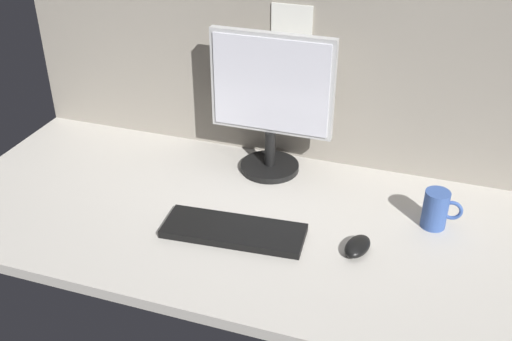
{
  "coord_description": "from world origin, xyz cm",
  "views": [
    {
      "loc": [
        41.1,
        -128.04,
        94.61
      ],
      "look_at": [
        -2.26,
        0.0,
        14.0
      ],
      "focal_mm": 42.11,
      "sensor_mm": 36.0,
      "label": 1
    }
  ],
  "objects_px": {
    "monitor": "(271,99)",
    "keyboard": "(234,231)",
    "mouse": "(357,246)",
    "mug_ceramic_blue": "(436,209)"
  },
  "relations": [
    {
      "from": "keyboard",
      "to": "mug_ceramic_blue",
      "type": "bearing_deg",
      "value": 18.01
    },
    {
      "from": "monitor",
      "to": "keyboard",
      "type": "height_order",
      "value": "monitor"
    },
    {
      "from": "mug_ceramic_blue",
      "to": "keyboard",
      "type": "bearing_deg",
      "value": -157.59
    },
    {
      "from": "monitor",
      "to": "mouse",
      "type": "height_order",
      "value": "monitor"
    },
    {
      "from": "monitor",
      "to": "mug_ceramic_blue",
      "type": "bearing_deg",
      "value": -16.62
    },
    {
      "from": "mug_ceramic_blue",
      "to": "monitor",
      "type": "bearing_deg",
      "value": 163.38
    },
    {
      "from": "monitor",
      "to": "keyboard",
      "type": "relative_size",
      "value": 1.16
    },
    {
      "from": "mouse",
      "to": "mug_ceramic_blue",
      "type": "xyz_separation_m",
      "value": [
        0.17,
        0.17,
        0.04
      ]
    },
    {
      "from": "monitor",
      "to": "mouse",
      "type": "xyz_separation_m",
      "value": [
        0.33,
        -0.32,
        -0.22
      ]
    },
    {
      "from": "monitor",
      "to": "mouse",
      "type": "relative_size",
      "value": 4.48
    }
  ]
}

